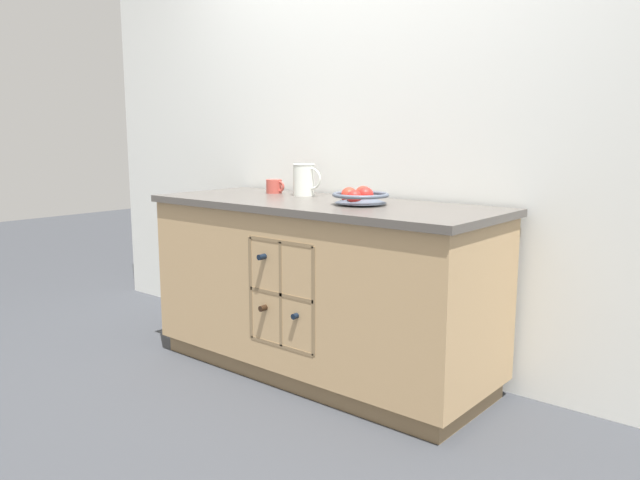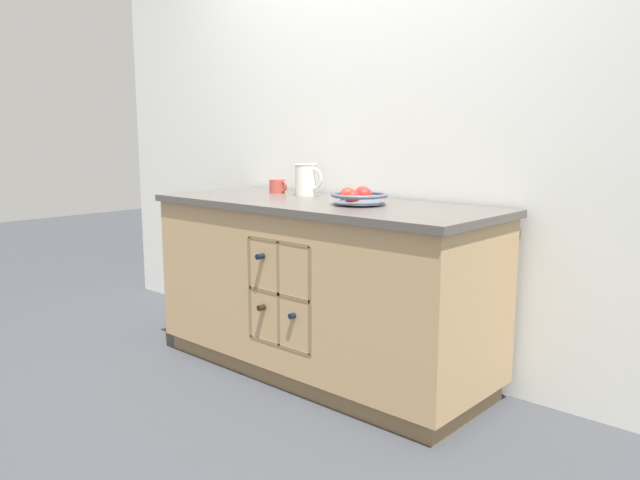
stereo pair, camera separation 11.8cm
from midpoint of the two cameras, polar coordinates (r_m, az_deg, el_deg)
The scene contains 6 objects.
ground_plane at distance 3.28m, azimuth -1.06°, elevation -11.90°, with size 14.00×14.00×0.00m, color #383A3F.
back_wall at distance 3.36m, azimuth 3.38°, elevation 10.80°, with size 4.40×0.06×2.55m, color silver.
kitchen_island at distance 3.15m, azimuth -1.10°, elevation -4.32°, with size 1.82×0.71×0.88m.
fruit_bowl at distance 2.91m, azimuth 2.55°, elevation 3.99°, with size 0.27×0.27×0.09m.
white_pitcher at distance 3.34m, azimuth -2.46°, elevation 5.59°, with size 0.18×0.12×0.17m.
ceramic_mug at distance 3.51m, azimuth -5.15°, elevation 4.91°, with size 0.12×0.09×0.08m.
Camera 1 is at (1.96, -2.34, 1.20)m, focal length 35.00 mm.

